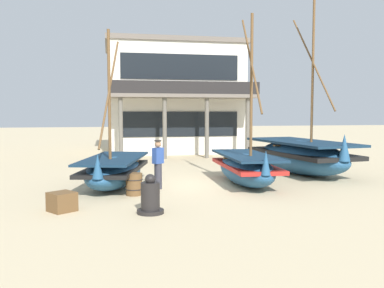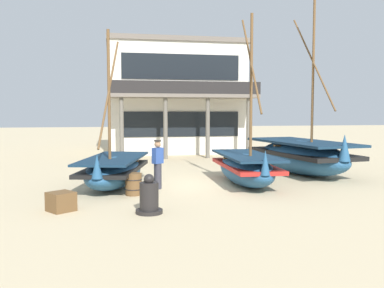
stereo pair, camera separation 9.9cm
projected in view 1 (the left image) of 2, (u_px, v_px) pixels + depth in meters
The scene contains 9 objects.
ground_plane at pixel (197, 184), 15.37m from camera, with size 120.00×120.00×0.00m, color #CCB78E.
fishing_boat_near_left at pixel (246, 168), 15.21m from camera, with size 1.76×4.52×6.00m.
fishing_boat_centre_large at pixel (301, 156), 17.91m from camera, with size 3.06×5.98×7.20m.
fishing_boat_far_right at pixel (114, 170), 14.72m from camera, with size 2.75×4.70×5.36m.
fisherman_by_hull at pixel (158, 165), 14.37m from camera, with size 0.42×0.39×1.68m.
capstan_winch at pixel (150, 198), 10.93m from camera, with size 0.71×0.71×1.04m.
wooden_barrel at pixel (134, 184), 13.34m from camera, with size 0.56×0.56×0.70m.
cargo_crate at pixel (62, 202), 11.18m from camera, with size 0.61×0.61×0.51m, color brown.
harbor_building_main at pixel (173, 98), 28.49m from camera, with size 8.83×8.72×7.19m.
Camera 1 is at (-3.18, -14.88, 2.64)m, focal length 39.36 mm.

